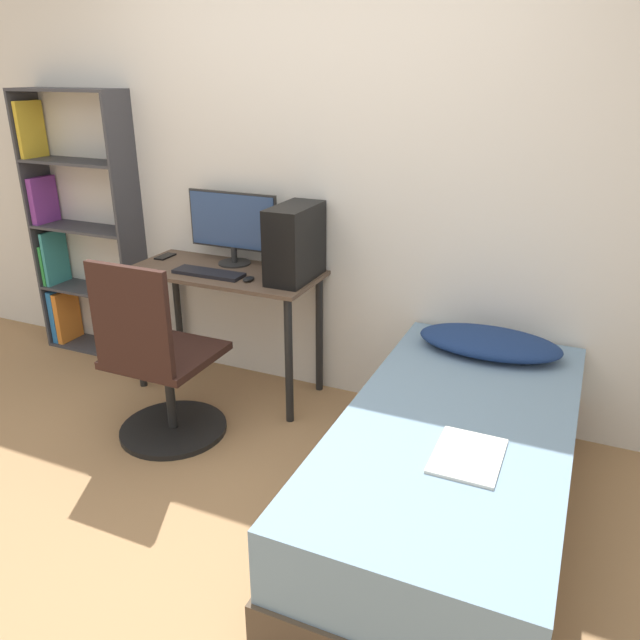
% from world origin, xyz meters
% --- Properties ---
extents(ground_plane, '(14.00, 14.00, 0.00)m').
position_xyz_m(ground_plane, '(0.00, 0.00, 0.00)').
color(ground_plane, '#9E754C').
extents(wall_back, '(8.00, 0.05, 2.50)m').
position_xyz_m(wall_back, '(0.00, 1.56, 1.25)').
color(wall_back, silver).
rests_on(wall_back, ground_plane).
extents(desk, '(1.12, 0.51, 0.76)m').
position_xyz_m(desk, '(-0.48, 1.28, 0.63)').
color(desk, brown).
rests_on(desk, ground_plane).
extents(bookshelf, '(0.77, 0.25, 1.73)m').
position_xyz_m(bookshelf, '(-1.72, 1.41, 0.79)').
color(bookshelf, '#38383D').
rests_on(bookshelf, ground_plane).
extents(office_chair, '(0.57, 0.57, 1.01)m').
position_xyz_m(office_chair, '(-0.50, 0.65, 0.38)').
color(office_chair, black).
rests_on(office_chair, ground_plane).
extents(bed, '(0.91, 1.89, 0.53)m').
position_xyz_m(bed, '(1.05, 0.59, 0.26)').
color(bed, '#4C3D2D').
rests_on(bed, ground_plane).
extents(pillow, '(0.69, 0.36, 0.11)m').
position_xyz_m(pillow, '(1.05, 1.27, 0.59)').
color(pillow, navy).
rests_on(pillow, bed).
extents(magazine, '(0.24, 0.32, 0.01)m').
position_xyz_m(magazine, '(1.14, 0.33, 0.54)').
color(magazine, silver).
rests_on(magazine, bed).
extents(monitor, '(0.58, 0.19, 0.43)m').
position_xyz_m(monitor, '(-0.50, 1.42, 1.00)').
color(monitor, black).
rests_on(monitor, desk).
extents(keyboard, '(0.42, 0.13, 0.02)m').
position_xyz_m(keyboard, '(-0.52, 1.18, 0.77)').
color(keyboard, black).
rests_on(keyboard, desk).
extents(pc_tower, '(0.20, 0.40, 0.41)m').
position_xyz_m(pc_tower, '(-0.04, 1.31, 0.96)').
color(pc_tower, black).
rests_on(pc_tower, desk).
extents(mouse, '(0.06, 0.09, 0.02)m').
position_xyz_m(mouse, '(-0.26, 1.18, 0.77)').
color(mouse, black).
rests_on(mouse, desk).
extents(phone, '(0.07, 0.14, 0.01)m').
position_xyz_m(phone, '(-0.96, 1.37, 0.76)').
color(phone, black).
rests_on(phone, desk).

